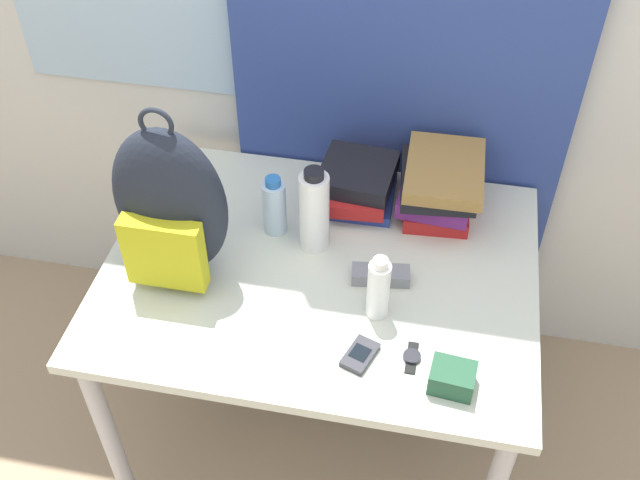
# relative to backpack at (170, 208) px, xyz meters

# --- Properties ---
(curtain_blue) EXTENTS (0.97, 0.04, 2.50)m
(curtain_blue) POSITION_rel_backpack_xyz_m (0.50, 0.54, 0.31)
(curtain_blue) COLOR navy
(curtain_blue) RESTS_ON ground_plane
(desk) EXTENTS (1.14, 0.88, 0.72)m
(desk) POSITION_rel_backpack_xyz_m (0.36, 0.08, -0.30)
(desk) COLOR beige
(desk) RESTS_ON ground_plane
(backpack) EXTENTS (0.29, 0.18, 0.50)m
(backpack) POSITION_rel_backpack_xyz_m (0.00, 0.00, 0.00)
(backpack) COLOR #1E232D
(backpack) RESTS_ON desk
(book_stack_left) EXTENTS (0.22, 0.28, 0.12)m
(book_stack_left) POSITION_rel_backpack_xyz_m (0.41, 0.37, -0.15)
(book_stack_left) COLOR navy
(book_stack_left) RESTS_ON desk
(book_stack_center) EXTENTS (0.24, 0.29, 0.17)m
(book_stack_center) POSITION_rel_backpack_xyz_m (0.64, 0.36, -0.12)
(book_stack_center) COLOR red
(book_stack_center) RESTS_ON desk
(water_bottle) EXTENTS (0.06, 0.06, 0.18)m
(water_bottle) POSITION_rel_backpack_xyz_m (0.21, 0.20, -0.13)
(water_bottle) COLOR silver
(water_bottle) RESTS_ON desk
(sports_bottle) EXTENTS (0.08, 0.08, 0.26)m
(sports_bottle) POSITION_rel_backpack_xyz_m (0.33, 0.16, -0.09)
(sports_bottle) COLOR white
(sports_bottle) RESTS_ON desk
(sunscreen_bottle) EXTENTS (0.06, 0.06, 0.19)m
(sunscreen_bottle) POSITION_rel_backpack_xyz_m (0.53, -0.05, -0.13)
(sunscreen_bottle) COLOR white
(sunscreen_bottle) RESTS_ON desk
(cell_phone) EXTENTS (0.09, 0.11, 0.02)m
(cell_phone) POSITION_rel_backpack_xyz_m (0.51, -0.20, -0.21)
(cell_phone) COLOR #2D2D33
(cell_phone) RESTS_ON desk
(sunglasses_case) EXTENTS (0.16, 0.07, 0.04)m
(sunglasses_case) POSITION_rel_backpack_xyz_m (0.52, 0.06, -0.20)
(sunglasses_case) COLOR gray
(sunglasses_case) RESTS_ON desk
(camera_pouch) EXTENTS (0.11, 0.09, 0.06)m
(camera_pouch) POSITION_rel_backpack_xyz_m (0.73, -0.24, -0.18)
(camera_pouch) COLOR #234C33
(camera_pouch) RESTS_ON desk
(wristwatch) EXTENTS (0.04, 0.09, 0.01)m
(wristwatch) POSITION_rel_backpack_xyz_m (0.63, -0.18, -0.21)
(wristwatch) COLOR black
(wristwatch) RESTS_ON desk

